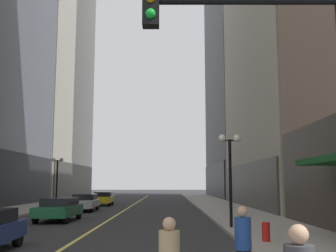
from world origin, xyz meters
The scene contains 14 objects.
ground_plane centered at (0.00, 35.00, 0.00)m, with size 200.00×200.00×0.00m, color #2D2D30.
sidewalk_left centered at (-8.25, 35.00, 0.07)m, with size 4.50×78.00×0.15m, color #9E9991.
sidewalk_right centered at (8.25, 35.00, 0.07)m, with size 4.50×78.00×0.15m, color #9E9991.
lane_centre_stripe centered at (0.00, 35.00, 0.00)m, with size 0.16×70.00×0.01m, color #E5D64C.
building_left_far centered at (-18.10, 60.00, 24.35)m, with size 15.39×26.00×48.83m.
building_right_mid centered at (17.61, 34.50, 16.05)m, with size 14.43×24.00×32.22m.
car_green centered at (-2.78, 20.99, 0.72)m, with size 1.95×4.34×1.32m.
car_silver centered at (-3.00, 29.55, 0.72)m, with size 1.96×4.62×1.32m.
car_yellow centered at (-2.82, 37.67, 0.72)m, with size 1.94×4.44×1.32m.
pedestrian_in_blue_hoodie centered at (5.01, 5.45, 0.98)m, with size 0.46×0.46×1.68m.
traffic_light_near_right centered at (5.35, 3.47, 3.74)m, with size 3.43×0.35×5.65m.
street_lamp_left_far centered at (-6.40, 33.90, 3.26)m, with size 1.06×0.36×4.43m.
street_lamp_right_mid centered at (6.40, 16.27, 3.26)m, with size 1.06×0.36×4.43m.
fire_hydrant_right centered at (6.90, 11.59, 0.40)m, with size 0.28×0.28×0.80m, color red.
Camera 1 is at (3.49, -3.15, 2.15)m, focal length 44.21 mm.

